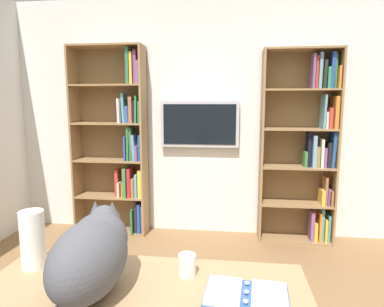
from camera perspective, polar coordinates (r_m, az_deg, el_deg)
wall_back at (r=3.88m, az=1.77°, el=6.05°), size 4.52×0.06×2.70m
bookshelf_left at (r=3.81m, az=19.04°, el=0.96°), size 0.80×0.28×2.08m
bookshelf_right at (r=3.95m, az=-12.40°, el=1.52°), size 0.84×0.28×2.16m
wall_mounted_tv at (r=3.80m, az=1.30°, el=5.04°), size 0.89×0.07×0.52m
cat at (r=1.46m, az=-16.64°, el=-15.86°), size 0.29×0.60×0.34m
open_binder at (r=1.45m, az=9.28°, el=-22.65°), size 0.35×0.25×0.02m
paper_towel_roll at (r=1.76m, az=-25.62°, el=-13.12°), size 0.11×0.11×0.27m
coffee_mug at (r=1.56m, az=-0.85°, el=-18.53°), size 0.08×0.08×0.10m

